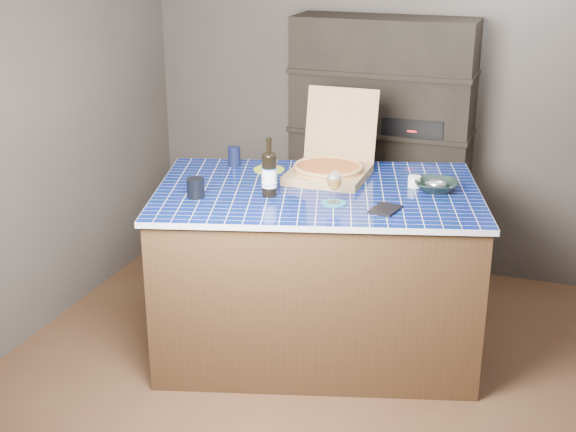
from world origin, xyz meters
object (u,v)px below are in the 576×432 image
at_px(kitchen_island, 317,270).
at_px(bowl, 436,186).
at_px(mead_bottle, 269,173).
at_px(pizza_box, 330,166).
at_px(wine_glass, 334,181).
at_px(dvd_case, 385,209).

relative_size(kitchen_island, bowl, 8.64).
relative_size(kitchen_island, mead_bottle, 6.32).
relative_size(pizza_box, bowl, 2.27).
xyz_separation_m(wine_glass, dvd_case, (0.28, -0.02, -0.12)).
height_order(wine_glass, bowl, wine_glass).
bearing_deg(kitchen_island, mead_bottle, -155.32).
distance_m(kitchen_island, bowl, 0.83).
bearing_deg(pizza_box, bowl, -4.17).
relative_size(pizza_box, mead_bottle, 1.66).
bearing_deg(wine_glass, dvd_case, -3.23).
relative_size(pizza_box, dvd_case, 3.06).
bearing_deg(wine_glass, pizza_box, 109.89).
height_order(mead_bottle, bowl, mead_bottle).
bearing_deg(bowl, dvd_case, -114.69).
relative_size(kitchen_island, wine_glass, 11.64).
height_order(kitchen_island, pizza_box, pizza_box).
bearing_deg(kitchen_island, pizza_box, 75.14).
xyz_separation_m(dvd_case, bowl, (0.19, 0.41, 0.02)).
distance_m(wine_glass, bowl, 0.62).
xyz_separation_m(kitchen_island, dvd_case, (0.43, -0.21, 0.50)).
bearing_deg(bowl, pizza_box, 176.40).
height_order(pizza_box, bowl, pizza_box).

